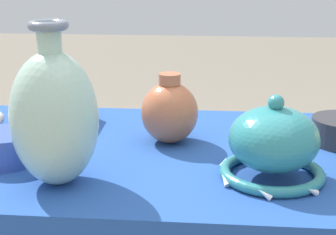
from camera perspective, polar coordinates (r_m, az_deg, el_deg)
The scene contains 6 objects.
display_table at distance 1.20m, azimuth 0.75°, elevation -7.35°, with size 1.26×0.67×0.73m.
vase_tall_bulbous at distance 0.99m, azimuth -12.48°, elevation 0.09°, with size 0.17×0.17×0.31m.
vase_dome_bell at distance 1.03m, azimuth 11.59°, elevation -3.04°, with size 0.22×0.22×0.17m.
mosaic_tile_box at distance 1.39m, azimuth -12.50°, elevation 0.75°, with size 0.17×0.15×0.07m.
jar_round_terracotta at distance 1.21m, azimuth 0.18°, elevation 0.64°, with size 0.14×0.14×0.17m.
pot_squat_cobalt at distance 1.16m, azimuth -17.44°, elevation -3.16°, with size 0.13×0.13×0.07m, color #3851A8.
Camera 1 is at (0.08, -1.10, 1.15)m, focal length 55.00 mm.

